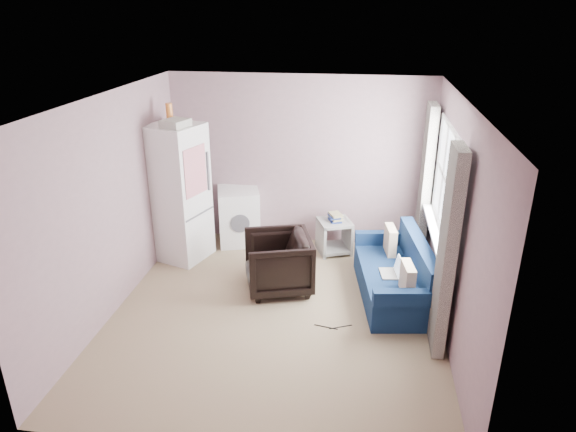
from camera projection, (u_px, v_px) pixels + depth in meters
name	position (u px, v px, depth m)	size (l,w,h in m)	color
room	(277.00, 215.00, 5.59)	(3.84, 4.24, 2.54)	#9B8565
armchair	(278.00, 260.00, 6.44)	(0.79, 0.74, 0.81)	black
fridge	(179.00, 192.00, 7.07)	(0.84, 0.83, 2.18)	white
washing_machine	(239.00, 215.00, 7.73)	(0.74, 0.74, 0.84)	white
side_table	(334.00, 234.00, 7.46)	(0.58, 0.58, 0.61)	gray
sofa	(397.00, 277.00, 6.31)	(0.99, 1.76, 0.74)	navy
window_dressing	(435.00, 213.00, 6.04)	(0.17, 2.62, 2.18)	white
floor_cables	(333.00, 327.00, 5.79)	(0.43, 0.12, 0.01)	black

